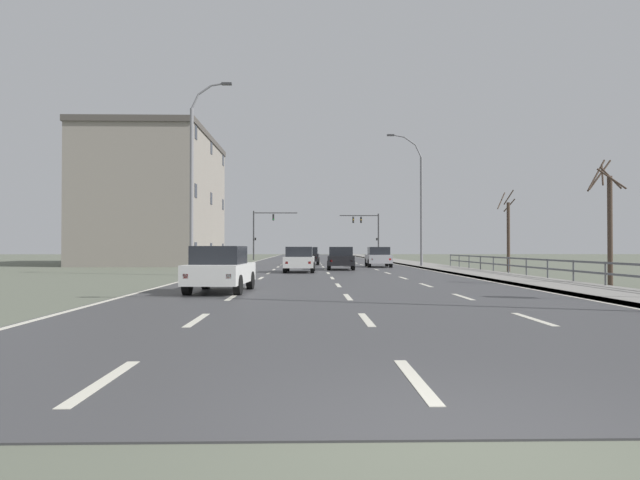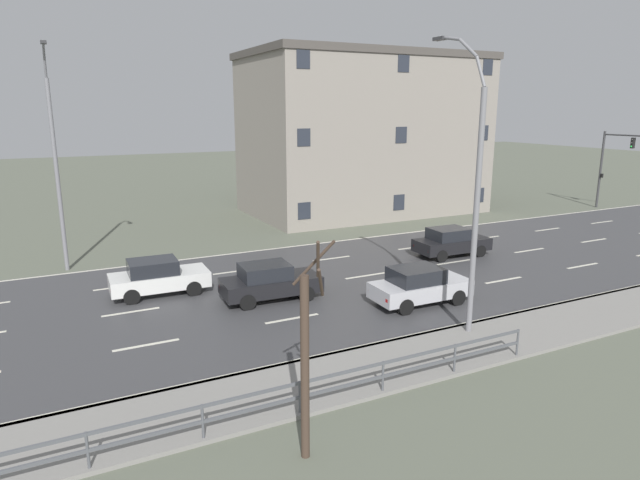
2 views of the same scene
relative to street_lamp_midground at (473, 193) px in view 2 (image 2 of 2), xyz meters
The scene contains 11 objects.
ground_plane 12.39m from the street_lamp_midground, 130.94° to the left, with size 160.00×160.00×0.12m.
road_asphalt_strip 22.40m from the street_lamp_midground, 109.83° to the left, with size 14.00×120.00×0.03m.
street_lamp_midground is the anchor object (origin of this frame).
street_lamp_left_bank 19.37m from the street_lamp_midground, 140.17° to the right, with size 2.29×0.24×10.68m.
traffic_signal_left 30.65m from the street_lamp_midground, 117.79° to the left, with size 5.52×0.36×6.10m.
car_far_right 5.26m from the street_lamp_midground, behind, with size 1.90×4.13×1.57m.
car_mid_centre 11.45m from the street_lamp_midground, 143.06° to the left, with size 1.96×4.16×1.57m.
car_far_left 9.12m from the street_lamp_midground, 141.71° to the right, with size 2.00×4.18×1.57m.
car_distant 13.52m from the street_lamp_midground, 135.20° to the right, with size 1.93×4.15×1.57m.
brick_building 24.44m from the street_lamp_midground, 157.84° to the left, with size 10.30×17.47×11.85m.
bare_tree_mid 9.52m from the street_lamp_midground, 63.78° to the right, with size 1.20×0.84×5.20m.
Camera 2 is at (21.65, 26.49, 7.83)m, focal length 30.96 mm.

